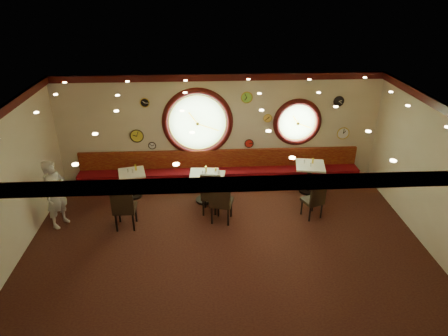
# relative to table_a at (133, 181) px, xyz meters

# --- Properties ---
(floor) EXTENTS (9.00, 6.00, 0.00)m
(floor) POSITION_rel_table_a_xyz_m (2.41, -2.19, -0.48)
(floor) COLOR black
(floor) RESTS_ON ground
(ceiling) EXTENTS (9.00, 6.00, 0.02)m
(ceiling) POSITION_rel_table_a_xyz_m (2.41, -2.19, 2.72)
(ceiling) COLOR #C18636
(ceiling) RESTS_ON wall_back
(wall_back) EXTENTS (9.00, 0.02, 3.20)m
(wall_back) POSITION_rel_table_a_xyz_m (2.41, 0.81, 1.12)
(wall_back) COLOR beige
(wall_back) RESTS_ON floor
(wall_front) EXTENTS (9.00, 0.02, 3.20)m
(wall_front) POSITION_rel_table_a_xyz_m (2.41, -5.19, 1.12)
(wall_front) COLOR beige
(wall_front) RESTS_ON floor
(wall_left) EXTENTS (0.02, 6.00, 3.20)m
(wall_left) POSITION_rel_table_a_xyz_m (-2.09, -2.19, 1.12)
(wall_left) COLOR beige
(wall_left) RESTS_ON floor
(wall_right) EXTENTS (0.02, 6.00, 3.20)m
(wall_right) POSITION_rel_table_a_xyz_m (6.91, -2.19, 1.12)
(wall_right) COLOR beige
(wall_right) RESTS_ON floor
(molding_back) EXTENTS (9.00, 0.10, 0.18)m
(molding_back) POSITION_rel_table_a_xyz_m (2.41, 0.76, 2.63)
(molding_back) COLOR #360A09
(molding_back) RESTS_ON wall_back
(molding_front) EXTENTS (9.00, 0.10, 0.18)m
(molding_front) POSITION_rel_table_a_xyz_m (2.41, -5.14, 2.63)
(molding_front) COLOR #360A09
(molding_front) RESTS_ON wall_back
(molding_right) EXTENTS (0.10, 6.00, 0.18)m
(molding_right) POSITION_rel_table_a_xyz_m (6.86, -2.19, 2.63)
(molding_right) COLOR #360A09
(molding_right) RESTS_ON wall_back
(banquette_base) EXTENTS (8.00, 0.55, 0.20)m
(banquette_base) POSITION_rel_table_a_xyz_m (2.41, 0.53, -0.38)
(banquette_base) COLOR black
(banquette_base) RESTS_ON floor
(banquette_seat) EXTENTS (8.00, 0.55, 0.30)m
(banquette_seat) POSITION_rel_table_a_xyz_m (2.41, 0.53, -0.13)
(banquette_seat) COLOR #5D070F
(banquette_seat) RESTS_ON banquette_base
(banquette_back) EXTENTS (8.00, 0.10, 0.55)m
(banquette_back) POSITION_rel_table_a_xyz_m (2.41, 0.75, 0.27)
(banquette_back) COLOR #61070E
(banquette_back) RESTS_ON wall_back
(porthole_left_glass) EXTENTS (1.66, 0.02, 1.66)m
(porthole_left_glass) POSITION_rel_table_a_xyz_m (1.81, 0.80, 1.37)
(porthole_left_glass) COLOR #86B36B
(porthole_left_glass) RESTS_ON wall_back
(porthole_left_frame) EXTENTS (1.98, 0.18, 1.98)m
(porthole_left_frame) POSITION_rel_table_a_xyz_m (1.81, 0.79, 1.37)
(porthole_left_frame) COLOR #360A09
(porthole_left_frame) RESTS_ON wall_back
(porthole_left_ring) EXTENTS (1.61, 0.03, 1.61)m
(porthole_left_ring) POSITION_rel_table_a_xyz_m (1.81, 0.76, 1.37)
(porthole_left_ring) COLOR gold
(porthole_left_ring) RESTS_ON wall_back
(porthole_right_glass) EXTENTS (1.10, 0.02, 1.10)m
(porthole_right_glass) POSITION_rel_table_a_xyz_m (4.61, 0.80, 1.32)
(porthole_right_glass) COLOR #86B36B
(porthole_right_glass) RESTS_ON wall_back
(porthole_right_frame) EXTENTS (1.38, 0.18, 1.38)m
(porthole_right_frame) POSITION_rel_table_a_xyz_m (4.61, 0.79, 1.32)
(porthole_right_frame) COLOR #360A09
(porthole_right_frame) RESTS_ON wall_back
(porthole_right_ring) EXTENTS (1.09, 0.03, 1.09)m
(porthole_right_ring) POSITION_rel_table_a_xyz_m (4.61, 0.76, 1.32)
(porthole_right_ring) COLOR gold
(porthole_right_ring) RESTS_ON wall_back
(wall_clock_0) EXTENTS (0.20, 0.03, 0.20)m
(wall_clock_0) POSITION_rel_table_a_xyz_m (0.51, 0.77, 0.72)
(wall_clock_0) COLOR white
(wall_clock_0) RESTS_ON wall_back
(wall_clock_1) EXTENTS (0.24, 0.03, 0.24)m
(wall_clock_1) POSITION_rel_table_a_xyz_m (3.26, 0.77, 0.72)
(wall_clock_1) COLOR red
(wall_clock_1) RESTS_ON wall_back
(wall_clock_2) EXTENTS (0.36, 0.03, 0.36)m
(wall_clock_2) POSITION_rel_table_a_xyz_m (0.11, 0.77, 1.02)
(wall_clock_2) COLOR yellow
(wall_clock_2) RESTS_ON wall_back
(wall_clock_3) EXTENTS (0.22, 0.03, 0.22)m
(wall_clock_3) POSITION_rel_table_a_xyz_m (3.76, 0.77, 1.47)
(wall_clock_3) COLOR #FBCF53
(wall_clock_3) RESTS_ON wall_back
(wall_clock_4) EXTENTS (0.34, 0.03, 0.34)m
(wall_clock_4) POSITION_rel_table_a_xyz_m (5.96, 0.77, 0.97)
(wall_clock_4) COLOR white
(wall_clock_4) RESTS_ON wall_back
(wall_clock_5) EXTENTS (0.28, 0.03, 0.28)m
(wall_clock_5) POSITION_rel_table_a_xyz_m (5.71, 0.77, 1.92)
(wall_clock_5) COLOR black
(wall_clock_5) RESTS_ON wall_back
(wall_clock_6) EXTENTS (0.24, 0.03, 0.24)m
(wall_clock_6) POSITION_rel_table_a_xyz_m (0.41, 0.77, 1.97)
(wall_clock_6) COLOR black
(wall_clock_6) RESTS_ON wall_back
(wall_clock_7) EXTENTS (0.30, 0.03, 0.30)m
(wall_clock_7) POSITION_rel_table_a_xyz_m (3.16, 0.77, 2.07)
(wall_clock_7) COLOR #8BDC44
(wall_clock_7) RESTS_ON wall_back
(table_a) EXTENTS (0.82, 0.82, 0.76)m
(table_a) POSITION_rel_table_a_xyz_m (0.00, 0.00, 0.00)
(table_a) COLOR black
(table_a) RESTS_ON floor
(table_b) EXTENTS (0.80, 0.80, 0.82)m
(table_b) POSITION_rel_table_a_xyz_m (1.95, -0.35, 0.04)
(table_b) COLOR black
(table_b) RESTS_ON floor
(table_c) EXTENTS (0.75, 0.75, 0.73)m
(table_c) POSITION_rel_table_a_xyz_m (2.16, -0.28, -0.01)
(table_c) COLOR black
(table_c) RESTS_ON floor
(table_d) EXTENTS (0.90, 0.90, 0.85)m
(table_d) POSITION_rel_table_a_xyz_m (4.87, 0.00, 0.06)
(table_d) COLOR black
(table_d) RESTS_ON floor
(chair_a) EXTENTS (0.52, 0.52, 0.76)m
(chair_a) POSITION_rel_table_a_xyz_m (0.04, -1.55, 0.23)
(chair_a) COLOR black
(chair_a) RESTS_ON floor
(chair_b) EXTENTS (0.56, 0.56, 0.73)m
(chair_b) POSITION_rel_table_a_xyz_m (2.11, -1.00, 0.19)
(chair_b) COLOR black
(chair_b) RESTS_ON floor
(chair_c) EXTENTS (0.63, 0.63, 0.77)m
(chair_c) POSITION_rel_table_a_xyz_m (2.34, -1.41, 0.23)
(chair_c) COLOR black
(chair_c) RESTS_ON floor
(chair_d) EXTENTS (0.58, 0.58, 0.66)m
(chair_d) POSITION_rel_table_a_xyz_m (4.68, -1.34, 0.13)
(chair_d) COLOR black
(chair_d) RESTS_ON floor
(condiment_a_salt) EXTENTS (0.03, 0.03, 0.10)m
(condiment_a_salt) POSITION_rel_table_a_xyz_m (-0.09, 0.00, 0.33)
(condiment_a_salt) COLOR silver
(condiment_a_salt) RESTS_ON table_a
(condiment_b_salt) EXTENTS (0.03, 0.03, 0.09)m
(condiment_b_salt) POSITION_rel_table_a_xyz_m (1.91, -0.32, 0.39)
(condiment_b_salt) COLOR #BDBCC1
(condiment_b_salt) RESTS_ON table_b
(condiment_c_salt) EXTENTS (0.03, 0.03, 0.09)m
(condiment_c_salt) POSITION_rel_table_a_xyz_m (2.05, -0.26, 0.30)
(condiment_c_salt) COLOR silver
(condiment_c_salt) RESTS_ON table_c
(condiment_d_salt) EXTENTS (0.03, 0.03, 0.09)m
(condiment_d_salt) POSITION_rel_table_a_xyz_m (4.73, 0.10, 0.42)
(condiment_d_salt) COLOR #BCBBC0
(condiment_d_salt) RESTS_ON table_d
(condiment_a_pepper) EXTENTS (0.03, 0.03, 0.09)m
(condiment_a_pepper) POSITION_rel_table_a_xyz_m (0.03, -0.03, 0.33)
(condiment_a_pepper) COLOR silver
(condiment_a_pepper) RESTS_ON table_a
(condiment_b_pepper) EXTENTS (0.03, 0.03, 0.09)m
(condiment_b_pepper) POSITION_rel_table_a_xyz_m (1.98, -0.34, 0.39)
(condiment_b_pepper) COLOR silver
(condiment_b_pepper) RESTS_ON table_b
(condiment_c_pepper) EXTENTS (0.04, 0.04, 0.11)m
(condiment_c_pepper) POSITION_rel_table_a_xyz_m (2.17, -0.35, 0.31)
(condiment_c_pepper) COLOR silver
(condiment_c_pepper) RESTS_ON table_c
(condiment_d_pepper) EXTENTS (0.03, 0.03, 0.10)m
(condiment_d_pepper) POSITION_rel_table_a_xyz_m (4.86, -0.10, 0.42)
(condiment_d_pepper) COLOR #B9B8BD
(condiment_d_pepper) RESTS_ON table_d
(condiment_a_bottle) EXTENTS (0.05, 0.05, 0.17)m
(condiment_a_bottle) POSITION_rel_table_a_xyz_m (0.10, 0.12, 0.37)
(condiment_a_bottle) COLOR yellow
(condiment_a_bottle) RESTS_ON table_a
(condiment_b_bottle) EXTENTS (0.05, 0.05, 0.16)m
(condiment_b_bottle) POSITION_rel_table_a_xyz_m (2.00, -0.23, 0.43)
(condiment_b_bottle) COLOR yellow
(condiment_b_bottle) RESTS_ON table_b
(condiment_c_bottle) EXTENTS (0.05, 0.05, 0.16)m
(condiment_c_bottle) POSITION_rel_table_a_xyz_m (2.26, -0.16, 0.34)
(condiment_c_bottle) COLOR gold
(condiment_c_bottle) RESTS_ON table_c
(condiment_d_bottle) EXTENTS (0.05, 0.05, 0.16)m
(condiment_d_bottle) POSITION_rel_table_a_xyz_m (4.96, 0.08, 0.45)
(condiment_d_bottle) COLOR yellow
(condiment_d_bottle) RESTS_ON table_d
(waiter) EXTENTS (0.66, 0.75, 1.72)m
(waiter) POSITION_rel_table_a_xyz_m (-1.59, -1.26, 0.39)
(waiter) COLOR silver
(waiter) RESTS_ON floor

